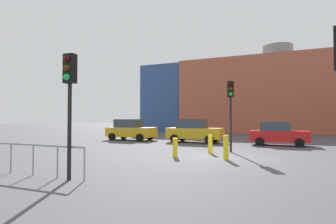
# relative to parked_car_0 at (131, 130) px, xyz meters

# --- Properties ---
(ground_plane) EXTENTS (200.00, 200.00, 0.00)m
(ground_plane) POSITION_rel_parked_car_0_xyz_m (9.33, -7.30, -0.92)
(ground_plane) COLOR #47474C
(building_backdrop) EXTENTS (38.51, 10.03, 12.04)m
(building_backdrop) POSITION_rel_parked_car_0_xyz_m (11.88, 19.63, 4.14)
(building_backdrop) COLOR #B2563D
(building_backdrop) RESTS_ON ground_plane
(parked_car_0) EXTENTS (4.25, 2.08, 1.84)m
(parked_car_0) POSITION_rel_parked_car_0_xyz_m (0.00, 0.00, 0.00)
(parked_car_0) COLOR gold
(parked_car_0) RESTS_ON ground_plane
(parked_car_1) EXTENTS (4.32, 2.12, 1.87)m
(parked_car_1) POSITION_rel_parked_car_0_xyz_m (5.84, 0.00, 0.02)
(parked_car_1) COLOR gold
(parked_car_1) RESTS_ON ground_plane
(parked_car_2) EXTENTS (3.88, 1.91, 1.68)m
(parked_car_2) POSITION_rel_parked_car_0_xyz_m (12.02, -0.00, -0.08)
(parked_car_2) COLOR red
(parked_car_2) RESTS_ON ground_plane
(traffic_light_near_left) EXTENTS (0.38, 0.37, 3.85)m
(traffic_light_near_left) POSITION_rel_parked_car_0_xyz_m (6.28, -14.17, 1.92)
(traffic_light_near_left) COLOR black
(traffic_light_near_left) RESTS_ON ground_plane
(traffic_light_island) EXTENTS (0.40, 0.39, 3.99)m
(traffic_light_island) POSITION_rel_parked_car_0_xyz_m (9.63, -5.27, 2.02)
(traffic_light_island) COLOR black
(traffic_light_island) RESTS_ON ground_plane
(bollard_yellow_0) EXTENTS (0.24, 0.24, 1.00)m
(bollard_yellow_0) POSITION_rel_parked_car_0_xyz_m (8.67, -6.18, -0.41)
(bollard_yellow_0) COLOR yellow
(bollard_yellow_0) RESTS_ON ground_plane
(bollard_yellow_1) EXTENTS (0.24, 0.24, 1.12)m
(bollard_yellow_1) POSITION_rel_parked_car_0_xyz_m (9.90, -8.20, -0.35)
(bollard_yellow_1) COLOR yellow
(bollard_yellow_1) RESTS_ON ground_plane
(bollard_yellow_2) EXTENTS (0.24, 0.24, 0.93)m
(bollard_yellow_2) POSITION_rel_parked_car_0_xyz_m (7.43, -8.23, -0.45)
(bollard_yellow_2) COLOR yellow
(bollard_yellow_2) RESTS_ON ground_plane
(pedestrian_railing) EXTENTS (6.40, 0.06, 1.03)m
(pedestrian_railing) POSITION_rel_parked_car_0_xyz_m (3.61, -14.05, -0.13)
(pedestrian_railing) COLOR gray
(pedestrian_railing) RESTS_ON ground_plane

